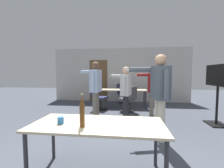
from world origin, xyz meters
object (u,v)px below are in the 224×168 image
at_px(person_far_watching, 159,89).
at_px(office_chair_far_left, 99,98).
at_px(tv_screen, 218,86).
at_px(person_right_polo, 151,86).
at_px(drink_cup, 61,120).
at_px(person_center_tall, 95,85).
at_px(beer_bottle, 82,111).
at_px(person_left_plaid, 125,89).
at_px(office_chair_near_pushed, 129,100).
at_px(office_chair_side_rolled, 123,94).

distance_m(person_far_watching, office_chair_far_left, 3.09).
relative_size(tv_screen, office_chair_far_left, 1.76).
xyz_separation_m(person_right_polo, drink_cup, (-1.61, -3.16, -0.20)).
distance_m(tv_screen, person_center_tall, 3.36).
xyz_separation_m(tv_screen, beer_bottle, (-2.92, -2.53, -0.12)).
height_order(person_right_polo, drink_cup, person_right_polo).
xyz_separation_m(person_left_plaid, beer_bottle, (-0.46, -2.50, -0.03)).
height_order(office_chair_far_left, drink_cup, office_chair_far_left).
bearing_deg(office_chair_near_pushed, office_chair_side_rolled, 46.52).
distance_m(tv_screen, person_left_plaid, 2.46).
xyz_separation_m(office_chair_far_left, office_chair_side_rolled, (0.87, 1.37, -0.01)).
distance_m(person_far_watching, drink_cup, 2.03).
xyz_separation_m(person_far_watching, beer_bottle, (-1.19, -1.40, -0.15)).
bearing_deg(office_chair_side_rolled, person_left_plaid, 29.61).
xyz_separation_m(person_center_tall, office_chair_near_pushed, (0.99, 1.01, -0.62)).
xyz_separation_m(person_far_watching, person_left_plaid, (-0.73, 1.09, -0.12)).
xyz_separation_m(person_center_tall, office_chair_side_rolled, (0.71, 2.62, -0.63)).
relative_size(person_center_tall, person_left_plaid, 1.10).
relative_size(person_far_watching, person_left_plaid, 1.12).
bearing_deg(office_chair_far_left, office_chair_side_rolled, 163.35).
relative_size(office_chair_side_rolled, drink_cup, 10.02).
bearing_deg(person_center_tall, office_chair_side_rolled, -7.78).
distance_m(person_right_polo, person_left_plaid, 1.11).
relative_size(person_right_polo, person_left_plaid, 1.02).
bearing_deg(office_chair_far_left, tv_screen, 85.17).
distance_m(person_right_polo, office_chair_far_left, 2.05).
relative_size(person_right_polo, office_chair_side_rolled, 1.78).
relative_size(person_right_polo, drink_cup, 17.82).
bearing_deg(person_right_polo, person_center_tall, 122.06).
distance_m(person_right_polo, beer_bottle, 3.48).
xyz_separation_m(office_chair_side_rolled, beer_bottle, (-0.27, -5.22, 0.50)).
xyz_separation_m(tv_screen, office_chair_side_rolled, (-2.65, 2.69, -0.63)).
relative_size(person_center_tall, drink_cup, 19.13).
bearing_deg(person_center_tall, tv_screen, -83.73).
relative_size(office_chair_side_rolled, beer_bottle, 2.21).
bearing_deg(person_far_watching, person_center_tall, 40.01).
height_order(beer_bottle, drink_cup, beer_bottle).
distance_m(person_left_plaid, beer_bottle, 2.54).
bearing_deg(person_center_tall, office_chair_far_left, 14.57).
height_order(tv_screen, person_left_plaid, tv_screen).
xyz_separation_m(person_far_watching, person_center_tall, (-1.63, 1.19, -0.03)).
bearing_deg(office_chair_near_pushed, office_chair_far_left, 115.52).
bearing_deg(office_chair_far_left, person_left_plaid, 53.77).
xyz_separation_m(person_center_tall, office_chair_far_left, (-0.15, 1.24, -0.61)).
height_order(tv_screen, beer_bottle, tv_screen).
height_order(person_left_plaid, drink_cup, person_left_plaid).
bearing_deg(office_chair_side_rolled, person_center_tall, 10.42).
distance_m(person_center_tall, drink_cup, 2.54).
xyz_separation_m(person_far_watching, person_right_polo, (0.10, 1.83, -0.10)).
relative_size(person_right_polo, beer_bottle, 3.92).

